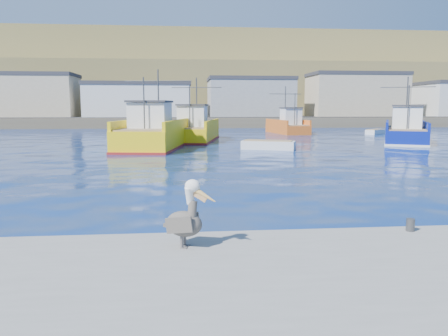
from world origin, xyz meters
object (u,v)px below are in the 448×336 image
object	(u,v)px
trawler_yellow_b	(195,131)
skiff_mid	(268,146)
trawler_yellow_a	(155,134)
boat_orange	(288,125)
pelican	(186,218)
skiff_far	(375,132)
trawler_blue	(406,132)

from	to	relation	value
trawler_yellow_b	skiff_mid	xyz separation A→B (m)	(5.65, -9.91, -0.73)
trawler_yellow_a	boat_orange	bearing A→B (deg)	48.70
trawler_yellow_b	skiff_mid	world-z (taller)	trawler_yellow_b
trawler_yellow_a	skiff_mid	xyz separation A→B (m)	(9.22, -2.90, -0.83)
skiff_mid	pelican	distance (m)	26.66
skiff_far	pelican	distance (m)	50.56
pelican	skiff_mid	bearing A→B (deg)	75.13
trawler_yellow_a	boat_orange	size ratio (longest dim) A/B	1.54
trawler_yellow_a	skiff_far	size ratio (longest dim) A/B	4.00
trawler_yellow_a	pelican	world-z (taller)	trawler_yellow_a
trawler_yellow_a	skiff_mid	distance (m)	9.70
trawler_yellow_b	trawler_blue	xyz separation A→B (m)	(20.18, -4.29, -0.03)
trawler_yellow_a	trawler_yellow_b	bearing A→B (deg)	62.97
skiff_mid	pelican	xyz separation A→B (m)	(-6.84, -25.76, 0.82)
trawler_blue	skiff_mid	size ratio (longest dim) A/B	2.44
trawler_yellow_a	skiff_far	world-z (taller)	trawler_yellow_a
trawler_yellow_a	skiff_mid	size ratio (longest dim) A/B	3.00
trawler_blue	pelican	bearing A→B (deg)	-124.26
boat_orange	pelican	distance (m)	48.75
trawler_yellow_a	skiff_mid	bearing A→B (deg)	-17.48
trawler_yellow_b	boat_orange	xyz separation A→B (m)	(12.38, 11.16, 0.01)
skiff_mid	skiff_far	size ratio (longest dim) A/B	1.33
trawler_blue	skiff_far	distance (m)	13.31
trawler_yellow_b	skiff_mid	bearing A→B (deg)	-60.31
skiff_far	trawler_blue	bearing A→B (deg)	-102.54
trawler_blue	skiff_mid	distance (m)	15.60
skiff_mid	pelican	size ratio (longest dim) A/B	3.10
skiff_far	pelican	bearing A→B (deg)	-118.67
trawler_blue	skiff_far	world-z (taller)	trawler_blue
trawler_yellow_a	boat_orange	xyz separation A→B (m)	(15.95, 18.16, -0.09)
trawler_yellow_a	skiff_far	distance (m)	30.93
trawler_yellow_b	skiff_far	distance (m)	24.66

